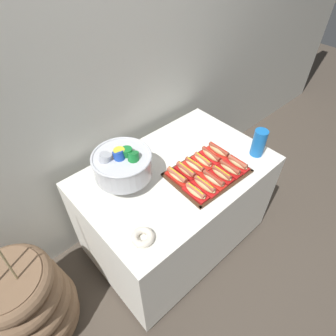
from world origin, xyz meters
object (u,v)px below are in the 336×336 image
(floor_vase, at_px, (26,303))
(hot_dog_11, at_px, (219,151))
(hot_dog_3, at_px, (222,174))
(hot_dog_9, at_px, (203,161))
(punch_bowl, at_px, (122,164))
(hot_dog_6, at_px, (177,176))
(buffet_table, at_px, (175,206))
(hot_dog_2, at_px, (213,179))
(donut, at_px, (143,237))
(hot_dog_10, at_px, (211,155))
(hot_dog_0, at_px, (195,192))
(hot_dog_1, at_px, (205,185))
(hot_dog_8, at_px, (195,166))
(cup_stack, at_px, (259,143))
(hot_dog_5, at_px, (237,163))
(hot_dog_4, at_px, (230,169))
(hot_dog_7, at_px, (186,171))
(serving_tray, at_px, (207,173))

(floor_vase, xyz_separation_m, hot_dog_11, (1.43, -0.21, 0.52))
(hot_dog_3, height_order, hot_dog_9, hot_dog_3)
(floor_vase, relative_size, punch_bowl, 3.45)
(hot_dog_6, distance_m, hot_dog_11, 0.38)
(buffet_table, bearing_deg, hot_dog_2, -70.63)
(floor_vase, xyz_separation_m, punch_bowl, (0.81, 0.01, 0.63))
(floor_vase, height_order, punch_bowl, floor_vase)
(buffet_table, relative_size, donut, 10.31)
(buffet_table, relative_size, hot_dog_10, 7.42)
(hot_dog_0, height_order, hot_dog_3, hot_dog_3)
(hot_dog_1, bearing_deg, hot_dog_10, 33.84)
(hot_dog_1, xyz_separation_m, hot_dog_8, (0.08, 0.16, -0.00))
(hot_dog_1, relative_size, cup_stack, 0.91)
(hot_dog_1, xyz_separation_m, hot_dog_5, (0.30, -0.01, 0.00))
(hot_dog_6, relative_size, hot_dog_11, 0.97)
(hot_dog_10, bearing_deg, hot_dog_4, -92.41)
(hot_dog_8, relative_size, hot_dog_9, 0.99)
(buffet_table, height_order, floor_vase, floor_vase)
(hot_dog_2, xyz_separation_m, hot_dog_3, (0.07, -0.00, -0.00))
(floor_vase, relative_size, donut, 9.90)
(hot_dog_10, bearing_deg, buffet_table, 161.85)
(buffet_table, distance_m, hot_dog_5, 0.57)
(hot_dog_3, distance_m, hot_dog_10, 0.18)
(hot_dog_1, height_order, hot_dog_11, same)
(hot_dog_4, bearing_deg, hot_dog_10, 87.59)
(hot_dog_7, relative_size, hot_dog_8, 0.99)
(hot_dog_0, relative_size, hot_dog_7, 0.99)
(hot_dog_0, bearing_deg, floor_vase, 160.99)
(hot_dog_1, relative_size, hot_dog_5, 1.10)
(hot_dog_2, bearing_deg, floor_vase, 162.94)
(hot_dog_0, distance_m, hot_dog_11, 0.41)
(hot_dog_4, distance_m, cup_stack, 0.29)
(serving_tray, distance_m, hot_dog_8, 0.09)
(hot_dog_4, distance_m, punch_bowl, 0.67)
(hot_dog_10, relative_size, donut, 1.39)
(serving_tray, bearing_deg, hot_dog_2, -116.86)
(hot_dog_4, xyz_separation_m, donut, (-0.72, -0.01, -0.02))
(hot_dog_7, xyz_separation_m, hot_dog_8, (0.07, -0.00, -0.00))
(hot_dog_8, relative_size, donut, 1.33)
(hot_dog_1, xyz_separation_m, hot_dog_9, (0.16, 0.16, -0.00))
(hot_dog_8, bearing_deg, hot_dog_10, -2.41)
(hot_dog_5, distance_m, hot_dog_11, 0.17)
(serving_tray, distance_m, hot_dog_9, 0.09)
(buffet_table, xyz_separation_m, serving_tray, (0.12, -0.16, 0.38))
(hot_dog_4, distance_m, hot_dog_7, 0.28)
(serving_tray, distance_m, hot_dog_7, 0.14)
(hot_dog_6, bearing_deg, cup_stack, -17.88)
(hot_dog_11, bearing_deg, hot_dog_5, -92.41)
(hot_dog_0, distance_m, donut, 0.42)
(hot_dog_11, distance_m, cup_stack, 0.27)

